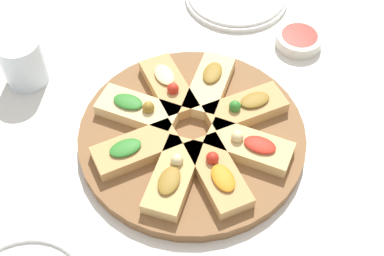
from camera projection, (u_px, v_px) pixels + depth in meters
name	position (u px, v px, depth m)	size (l,w,h in m)	color
ground_plane	(192.00, 140.00, 0.90)	(3.00, 3.00, 0.00)	silver
serving_board	(192.00, 136.00, 0.89)	(0.38, 0.38, 0.02)	brown
focaccia_slice_0	(218.00, 174.00, 0.82)	(0.15, 0.12, 0.04)	tan
focaccia_slice_1	(249.00, 146.00, 0.85)	(0.09, 0.15, 0.04)	#DBB775
focaccia_slice_2	(245.00, 108.00, 0.90)	(0.12, 0.15, 0.04)	tan
focaccia_slice_3	(210.00, 85.00, 0.93)	(0.15, 0.08, 0.03)	#E5C689
focaccia_slice_4	(168.00, 86.00, 0.93)	(0.15, 0.12, 0.04)	tan
focaccia_slice_5	(138.00, 110.00, 0.89)	(0.09, 0.15, 0.04)	#E5C689
focaccia_slice_6	(136.00, 149.00, 0.85)	(0.12, 0.15, 0.03)	tan
focaccia_slice_7	(173.00, 176.00, 0.81)	(0.15, 0.08, 0.04)	tan
water_glass	(23.00, 62.00, 0.95)	(0.08, 0.08, 0.09)	silver
dipping_bowl	(299.00, 39.00, 1.03)	(0.09, 0.09, 0.02)	silver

